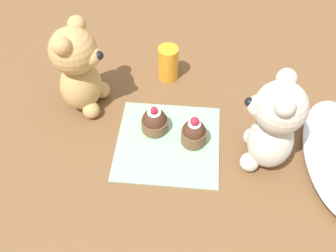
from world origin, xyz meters
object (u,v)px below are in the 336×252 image
at_px(juice_glass, 168,63).
at_px(cupcake_near_tan_bear, 154,121).
at_px(cupcake_near_cream_bear, 194,133).
at_px(teddy_bear_tan, 79,69).
at_px(teddy_bear_cream, 273,125).

bearing_deg(juice_glass, cupcake_near_tan_bear, -4.37).
bearing_deg(cupcake_near_cream_bear, teddy_bear_tan, -109.94).
distance_m(teddy_bear_tan, cupcake_near_cream_bear, 0.28).
bearing_deg(cupcake_near_tan_bear, juice_glass, 175.63).
bearing_deg(juice_glass, teddy_bear_cream, 44.05).
distance_m(cupcake_near_tan_bear, juice_glass, 0.17).
height_order(cupcake_near_tan_bear, juice_glass, juice_glass).
relative_size(teddy_bear_tan, juice_glass, 2.47).
height_order(teddy_bear_tan, cupcake_near_tan_bear, teddy_bear_tan).
xyz_separation_m(teddy_bear_tan, cupcake_near_cream_bear, (0.09, 0.25, -0.07)).
xyz_separation_m(cupcake_near_cream_bear, cupcake_near_tan_bear, (-0.03, -0.08, -0.00)).
relative_size(cupcake_near_tan_bear, juice_glass, 0.76).
xyz_separation_m(cupcake_near_cream_bear, juice_glass, (-0.20, -0.07, 0.01)).
bearing_deg(juice_glass, cupcake_near_cream_bear, 19.73).
distance_m(cupcake_near_cream_bear, cupcake_near_tan_bear, 0.09).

